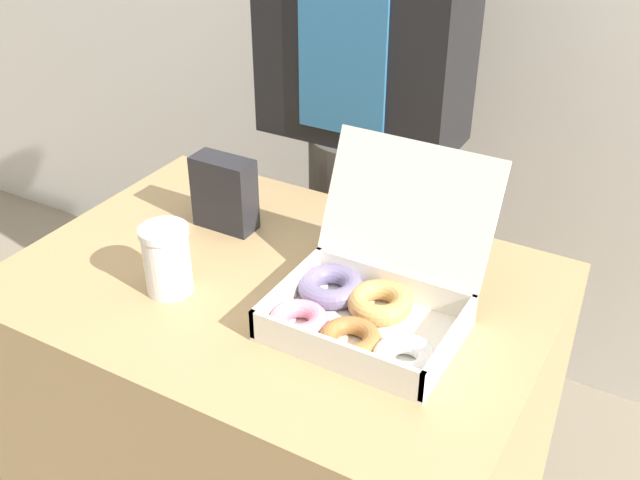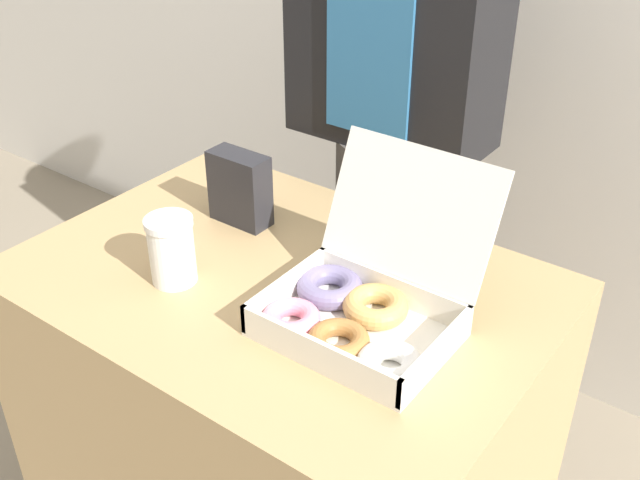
{
  "view_description": "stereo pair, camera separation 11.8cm",
  "coord_description": "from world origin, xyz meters",
  "px_view_note": "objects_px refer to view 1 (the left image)",
  "views": [
    {
      "loc": [
        0.58,
        -0.87,
        1.49
      ],
      "look_at": [
        0.08,
        0.0,
        0.87
      ],
      "focal_mm": 42.0,
      "sensor_mm": 36.0,
      "label": 1
    },
    {
      "loc": [
        0.68,
        -0.81,
        1.49
      ],
      "look_at": [
        0.08,
        0.0,
        0.87
      ],
      "focal_mm": 42.0,
      "sensor_mm": 36.0,
      "label": 2
    }
  ],
  "objects_px": {
    "donut_box": "(363,303)",
    "coffee_cup": "(167,259)",
    "napkin_holder": "(224,193)",
    "person_customer": "(363,118)"
  },
  "relations": [
    {
      "from": "donut_box",
      "to": "napkin_holder",
      "type": "distance_m",
      "value": 0.39
    },
    {
      "from": "napkin_holder",
      "to": "person_customer",
      "type": "relative_size",
      "value": 0.09
    },
    {
      "from": "coffee_cup",
      "to": "person_customer",
      "type": "distance_m",
      "value": 0.63
    },
    {
      "from": "napkin_holder",
      "to": "coffee_cup",
      "type": "bearing_deg",
      "value": -79.05
    },
    {
      "from": "donut_box",
      "to": "coffee_cup",
      "type": "xyz_separation_m",
      "value": [
        -0.32,
        -0.08,
        0.02
      ]
    },
    {
      "from": "person_customer",
      "to": "donut_box",
      "type": "bearing_deg",
      "value": -62.84
    },
    {
      "from": "donut_box",
      "to": "coffee_cup",
      "type": "relative_size",
      "value": 2.53
    },
    {
      "from": "napkin_holder",
      "to": "person_customer",
      "type": "height_order",
      "value": "person_customer"
    },
    {
      "from": "coffee_cup",
      "to": "donut_box",
      "type": "bearing_deg",
      "value": 13.77
    },
    {
      "from": "coffee_cup",
      "to": "napkin_holder",
      "type": "bearing_deg",
      "value": 100.95
    }
  ]
}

